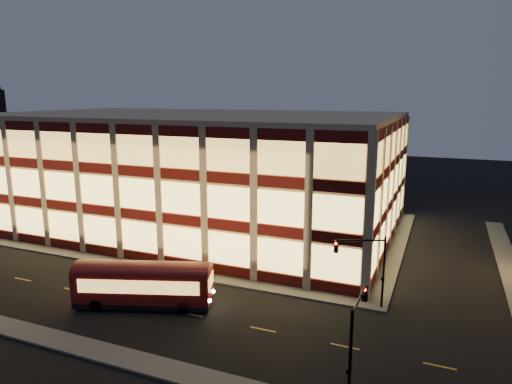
% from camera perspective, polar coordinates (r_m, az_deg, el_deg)
% --- Properties ---
extents(ground, '(200.00, 200.00, 0.00)m').
position_cam_1_polar(ground, '(46.85, -14.97, -9.35)').
color(ground, black).
rests_on(ground, ground).
extents(sidewalk_office_south, '(54.00, 2.00, 0.15)m').
position_cam_1_polar(sidewalk_office_south, '(49.34, -17.07, -8.28)').
color(sidewalk_office_south, '#514F4C').
rests_on(sidewalk_office_south, ground).
extents(sidewalk_office_east, '(2.00, 30.00, 0.15)m').
position_cam_1_polar(sidewalk_office_east, '(54.07, 17.13, -6.49)').
color(sidewalk_office_east, '#514F4C').
rests_on(sidewalk_office_east, ground).
extents(sidewalk_tower_west, '(2.00, 30.00, 0.15)m').
position_cam_1_polar(sidewalk_tower_west, '(54.33, 28.83, -7.40)').
color(sidewalk_tower_west, '#514F4C').
rests_on(sidewalk_tower_west, ground).
extents(sidewalk_near, '(100.00, 2.00, 0.15)m').
position_cam_1_polar(sidewalk_near, '(38.35, -27.25, -15.16)').
color(sidewalk_near, '#514F4C').
rests_on(sidewalk_near, ground).
extents(office_building, '(50.45, 30.45, 14.50)m').
position_cam_1_polar(office_building, '(60.15, -7.78, 2.82)').
color(office_building, tan).
rests_on(office_building, ground).
extents(traffic_signal_far, '(3.79, 1.87, 6.00)m').
position_cam_1_polar(traffic_signal_far, '(37.08, 13.63, -8.24)').
color(traffic_signal_far, black).
rests_on(traffic_signal_far, ground).
extents(traffic_signal_near, '(0.32, 4.45, 6.00)m').
position_cam_1_polar(traffic_signal_near, '(26.69, 12.41, -16.46)').
color(traffic_signal_near, black).
rests_on(traffic_signal_near, ground).
extents(trolley_bus, '(11.19, 6.15, 3.69)m').
position_cam_1_polar(trolley_bus, '(38.42, -13.90, -10.84)').
color(trolley_bus, maroon).
rests_on(trolley_bus, ground).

